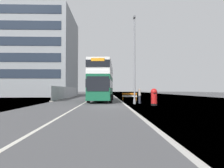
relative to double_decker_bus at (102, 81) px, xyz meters
name	(u,v)px	position (x,y,z in m)	size (l,w,h in m)	color
ground	(115,107)	(1.43, -7.84, -2.72)	(140.00, 280.00, 0.10)	#4C4C4F
double_decker_bus	(102,81)	(0.00, 0.00, 0.00)	(3.28, 10.60, 5.02)	#145638
lamppost_foreground	(134,62)	(3.61, -5.08, 1.79)	(0.29, 0.70, 9.40)	gray
red_pillar_postbox	(154,96)	(5.20, -7.03, -1.78)	(0.63, 0.63, 1.63)	black
roadworks_barrier	(129,96)	(3.71, 0.32, -1.99)	(1.98, 0.63, 1.08)	orange
construction_site_fence	(68,93)	(-6.37, 9.22, -1.68)	(0.44, 20.60, 2.07)	#A8AAAD
car_oncoming_near	(105,92)	(0.25, 14.12, -1.61)	(1.91, 4.25, 2.24)	navy
car_receding_mid	(105,92)	(0.12, 22.02, -1.62)	(2.00, 3.87, 2.23)	black
bare_tree_far_verge_near	(44,87)	(-16.03, 26.18, -0.27)	(2.67, 2.66, 4.78)	#4C3D2D
bare_tree_far_verge_mid	(51,87)	(-15.75, 31.49, -0.39)	(1.93, 2.27, 5.10)	#4C3D2D
pedestrian_at_kerb	(139,96)	(4.27, -4.22, -1.86)	(0.34, 0.34, 1.62)	#2D3342
backdrop_office_block	(8,56)	(-23.06, 20.89, 7.04)	(31.05, 16.26, 19.42)	gray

